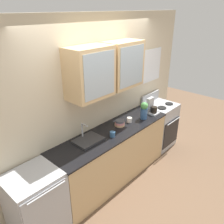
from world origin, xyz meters
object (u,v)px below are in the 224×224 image
at_px(sink_faucet, 88,140).
at_px(dishwasher, 37,205).
at_px(stove_range, 159,125).
at_px(vase, 144,110).
at_px(cup_near_sink, 112,134).
at_px(cup_near_bowls, 129,120).
at_px(coffee_maker, 152,108).
at_px(bowl_stack, 120,123).

bearing_deg(sink_faucet, dishwasher, -175.49).
bearing_deg(sink_faucet, stove_range, -2.14).
bearing_deg(vase, sink_faucet, 171.55).
bearing_deg(dishwasher, cup_near_sink, -4.65).
bearing_deg(sink_faucet, cup_near_bowls, -4.64).
xyz_separation_m(stove_range, coffee_maker, (-0.46, -0.08, 0.55)).
distance_m(bowl_stack, coffee_maker, 0.76).
bearing_deg(cup_near_bowls, cup_near_sink, -168.82).
relative_size(sink_faucet, cup_near_sink, 3.62).
bearing_deg(cup_near_sink, coffee_maker, 1.45).
bearing_deg(stove_range, vase, -172.33).
distance_m(sink_faucet, vase, 1.16).
bearing_deg(coffee_maker, sink_faucet, 173.94).
height_order(cup_near_sink, dishwasher, cup_near_sink).
distance_m(stove_range, cup_near_sink, 1.63).
bearing_deg(cup_near_sink, bowl_stack, 23.45).
height_order(vase, cup_near_bowls, vase).
bearing_deg(bowl_stack, cup_near_bowls, -10.61).
relative_size(stove_range, cup_near_bowls, 9.21).
distance_m(sink_faucet, cup_near_sink, 0.38).
bearing_deg(cup_near_sink, sink_faucet, 151.67).
relative_size(stove_range, cup_near_sink, 9.78).
distance_m(stove_range, dishwasher, 2.83).
xyz_separation_m(bowl_stack, cup_near_bowls, (0.21, -0.04, -0.00)).
xyz_separation_m(sink_faucet, cup_near_bowls, (0.87, -0.07, 0.02)).
height_order(dishwasher, coffee_maker, coffee_maker).
bearing_deg(stove_range, dishwasher, -179.92).
height_order(stove_range, bowl_stack, stove_range).
relative_size(bowl_stack, vase, 0.54).
bearing_deg(bowl_stack, dishwasher, -178.50).
height_order(sink_faucet, bowl_stack, sink_faucet).
distance_m(sink_faucet, dishwasher, 1.06).
height_order(stove_range, sink_faucet, sink_faucet).
bearing_deg(cup_near_bowls, bowl_stack, 169.39).
xyz_separation_m(vase, coffee_maker, (0.27, 0.02, -0.05)).
xyz_separation_m(stove_range, cup_near_sink, (-1.55, -0.11, 0.49)).
distance_m(bowl_stack, vase, 0.51).
height_order(cup_near_sink, coffee_maker, coffee_maker).
relative_size(vase, dishwasher, 0.33).
distance_m(vase, coffee_maker, 0.28).
height_order(cup_near_bowls, dishwasher, cup_near_bowls).
distance_m(cup_near_sink, cup_near_bowls, 0.55).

